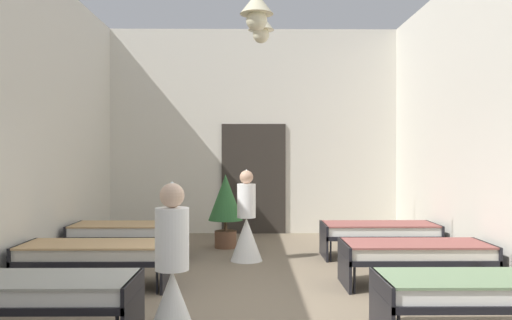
% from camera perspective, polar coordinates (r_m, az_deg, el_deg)
% --- Properties ---
extents(ground_plane, '(6.88, 11.70, 0.10)m').
position_cam_1_polar(ground_plane, '(6.03, 0.05, -16.50)').
color(ground_plane, '#7A6B56').
extents(room_shell, '(6.68, 11.30, 4.48)m').
position_cam_1_polar(room_shell, '(7.11, -0.07, 4.87)').
color(room_shell, silver).
rests_on(room_shell, ground).
extents(bed_left_row_1, '(1.90, 0.84, 0.57)m').
position_cam_1_polar(bed_left_row_1, '(5.37, -23.37, -13.26)').
color(bed_left_row_1, black).
rests_on(bed_left_row_1, ground).
extents(bed_right_row_1, '(1.90, 0.84, 0.57)m').
position_cam_1_polar(bed_right_row_1, '(5.42, 23.49, -13.12)').
color(bed_right_row_1, black).
rests_on(bed_right_row_1, ground).
extents(bed_left_row_2, '(1.90, 0.84, 0.57)m').
position_cam_1_polar(bed_left_row_2, '(7.12, -17.36, -9.81)').
color(bed_left_row_2, black).
rests_on(bed_left_row_2, ground).
extents(bed_right_row_2, '(1.90, 0.84, 0.57)m').
position_cam_1_polar(bed_right_row_2, '(7.16, 17.19, -9.76)').
color(bed_right_row_2, black).
rests_on(bed_right_row_2, ground).
extents(bed_left_row_3, '(1.90, 0.84, 0.57)m').
position_cam_1_polar(bed_left_row_3, '(8.94, -13.82, -7.69)').
color(bed_left_row_3, black).
rests_on(bed_left_row_3, ground).
extents(bed_right_row_3, '(1.90, 0.84, 0.57)m').
position_cam_1_polar(bed_right_row_3, '(8.97, 13.44, -7.67)').
color(bed_right_row_3, black).
rests_on(bed_right_row_3, ground).
extents(nurse_near_aisle, '(0.52, 0.52, 1.49)m').
position_cam_1_polar(nurse_near_aisle, '(8.44, -1.07, -7.55)').
color(nurse_near_aisle, white).
rests_on(nurse_near_aisle, ground).
extents(nurse_mid_aisle, '(0.52, 0.52, 1.49)m').
position_cam_1_polar(nurse_mid_aisle, '(4.76, -9.24, -13.91)').
color(nurse_mid_aisle, white).
rests_on(nurse_mid_aisle, ground).
extents(potted_plant, '(0.64, 0.64, 1.36)m').
position_cam_1_polar(potted_plant, '(9.59, -3.39, -4.74)').
color(potted_plant, brown).
rests_on(potted_plant, ground).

